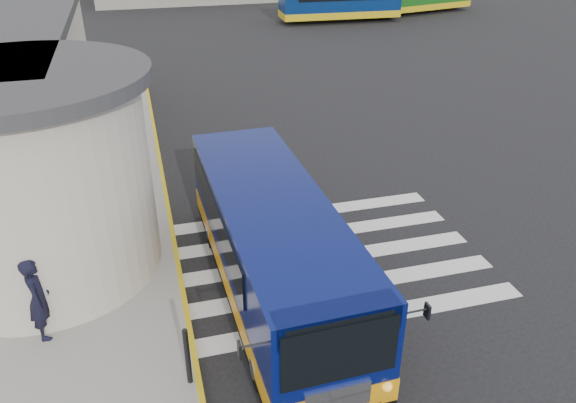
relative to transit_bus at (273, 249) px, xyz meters
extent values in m
plane|color=black|center=(2.00, 1.78, -1.18)|extent=(140.00, 140.00, 0.00)
cube|color=gold|center=(-2.05, 5.78, -1.10)|extent=(0.12, 34.00, 0.16)
cylinder|color=#BBB49F|center=(-5.00, 2.28, 1.22)|extent=(5.20, 5.20, 4.50)
cylinder|color=#38383A|center=(-5.00, 2.28, 3.62)|extent=(5.80, 5.80, 0.30)
cube|color=black|center=(-4.48, 6.78, 0.07)|extent=(0.08, 1.20, 2.20)
cube|color=#38383A|center=(-4.00, 6.78, 1.37)|extent=(1.20, 1.80, 0.12)
cube|color=silver|center=(1.50, -1.42, -1.18)|extent=(8.00, 0.55, 0.01)
cube|color=silver|center=(1.50, -0.22, -1.18)|extent=(8.00, 0.55, 0.01)
cube|color=silver|center=(1.50, 0.98, -1.18)|extent=(8.00, 0.55, 0.01)
cube|color=silver|center=(1.50, 2.18, -1.18)|extent=(8.00, 0.55, 0.01)
cube|color=silver|center=(1.50, 3.38, -1.18)|extent=(8.00, 0.55, 0.01)
cube|color=#071053|center=(0.00, 0.03, 0.23)|extent=(2.44, 8.14, 2.11)
cube|color=orange|center=(0.00, 0.03, -0.57)|extent=(2.47, 8.17, 0.50)
cube|color=black|center=(0.00, 0.03, -0.87)|extent=(2.46, 8.16, 0.20)
cube|color=black|center=(0.10, -4.03, 0.57)|extent=(1.98, 0.10, 1.12)
cube|color=silver|center=(0.10, -4.04, -0.42)|extent=(1.17, 0.08, 0.49)
cube|color=black|center=(-1.16, 0.72, 0.66)|extent=(0.18, 5.93, 0.81)
cube|color=black|center=(1.13, 0.78, 0.66)|extent=(0.18, 5.93, 0.81)
cylinder|color=black|center=(-0.92, -2.69, -0.75)|extent=(0.29, 0.87, 0.86)
cylinder|color=black|center=(1.05, -2.64, -0.75)|extent=(0.29, 0.87, 0.86)
cylinder|color=black|center=(-1.05, 2.35, -0.75)|extent=(0.29, 0.87, 0.86)
cylinder|color=black|center=(0.93, 2.39, -0.75)|extent=(0.29, 0.87, 0.86)
cube|color=black|center=(-1.48, -3.91, 0.93)|extent=(0.05, 0.16, 0.27)
cube|color=black|center=(1.67, -3.84, 0.93)|extent=(0.05, 0.16, 0.27)
imported|color=black|center=(-4.89, -0.33, -0.11)|extent=(0.44, 0.67, 1.84)
imported|color=black|center=(-4.23, 1.29, -0.12)|extent=(0.92, 1.05, 1.82)
cylinder|color=black|center=(-2.20, -2.41, -0.41)|extent=(0.10, 0.10, 1.24)
cube|color=#071F54|center=(12.58, 30.32, 0.32)|extent=(8.80, 2.82, 2.22)
cube|color=gold|center=(12.58, 30.32, -0.58)|extent=(8.83, 2.85, 0.48)
cube|color=gold|center=(20.29, 32.10, -0.63)|extent=(8.40, 4.02, 0.45)
camera|label=1|loc=(-2.45, -10.21, 6.89)|focal=35.00mm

